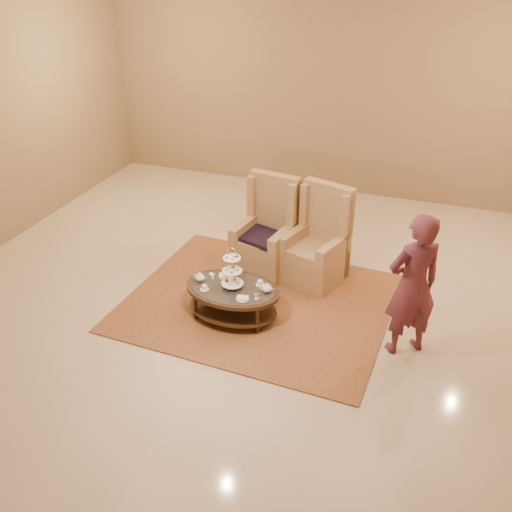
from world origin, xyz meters
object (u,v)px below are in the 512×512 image
at_px(person, 413,286).
at_px(tea_table, 233,293).
at_px(armchair_left, 267,239).
at_px(armchair_right, 318,249).

bearing_deg(person, tea_table, -32.82).
height_order(armchair_left, armchair_right, armchair_left).
height_order(tea_table, armchair_right, armchair_right).
bearing_deg(tea_table, armchair_right, 61.72).
height_order(armchair_left, person, person).
bearing_deg(armchair_left, person, -21.72).
relative_size(armchair_right, person, 0.78).
distance_m(tea_table, person, 1.99).
xyz_separation_m(tea_table, person, (1.94, 0.08, 0.46)).
distance_m(tea_table, armchair_right, 1.38).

